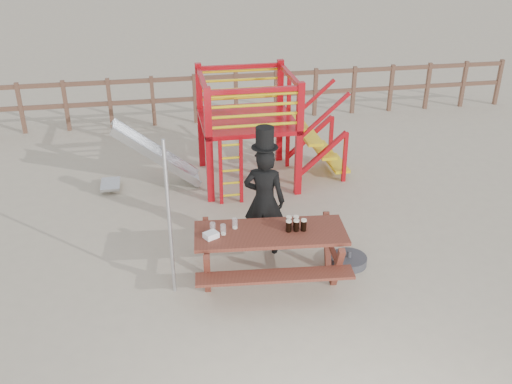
# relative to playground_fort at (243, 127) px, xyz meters

# --- Properties ---
(ground) EXTENTS (60.00, 60.00, 0.00)m
(ground) POSITION_rel_playground_fort_xyz_m (-0.12, -3.58, -1.07)
(ground) COLOR tan
(ground) RESTS_ON ground
(back_fence) EXTENTS (15.09, 0.09, 1.20)m
(back_fence) POSITION_rel_playground_fort_xyz_m (-0.12, 3.42, -0.34)
(back_fence) COLOR brown
(back_fence) RESTS_ON ground
(playground_fort) EXTENTS (4.71, 1.84, 2.10)m
(playground_fort) POSITION_rel_playground_fort_xyz_m (0.00, 0.00, 0.00)
(playground_fort) COLOR #AF0B13
(playground_fort) RESTS_ON ground
(picnic_table) EXTENTS (2.18, 1.61, 0.80)m
(picnic_table) POSITION_rel_playground_fort_xyz_m (-0.18, -3.37, -0.57)
(picnic_table) COLOR maroon
(picnic_table) RESTS_ON ground
(man_with_hat) EXTENTS (0.72, 0.60, 2.01)m
(man_with_hat) POSITION_rel_playground_fort_xyz_m (-0.11, -2.57, -0.17)
(man_with_hat) COLOR black
(man_with_hat) RESTS_ON ground
(metal_pole) EXTENTS (0.05, 0.05, 2.24)m
(metal_pole) POSITION_rel_playground_fort_xyz_m (-1.52, -3.38, 0.05)
(metal_pole) COLOR #B2B2B7
(metal_pole) RESTS_ON ground
(parasol_base) EXTENTS (0.54, 0.54, 0.23)m
(parasol_base) POSITION_rel_playground_fort_xyz_m (1.05, -3.19, -1.01)
(parasol_base) COLOR #36363B
(parasol_base) RESTS_ON ground
(paper_bag) EXTENTS (0.22, 0.21, 0.08)m
(paper_bag) POSITION_rel_playground_fort_xyz_m (-0.99, -3.39, -0.23)
(paper_bag) COLOR white
(paper_bag) RESTS_ON picnic_table
(stout_pints) EXTENTS (0.28, 0.19, 0.17)m
(stout_pints) POSITION_rel_playground_fort_xyz_m (0.16, -3.38, -0.19)
(stout_pints) COLOR black
(stout_pints) RESTS_ON picnic_table
(empty_glasses) EXTENTS (0.39, 0.21, 0.15)m
(empty_glasses) POSITION_rel_playground_fort_xyz_m (-0.80, -3.26, -0.20)
(empty_glasses) COLOR silver
(empty_glasses) RESTS_ON picnic_table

